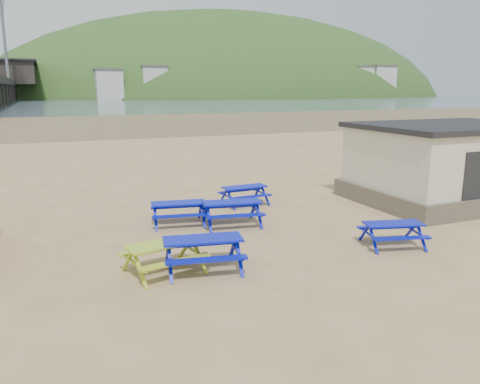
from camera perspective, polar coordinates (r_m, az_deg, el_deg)
name	(u,v)px	position (r m, az deg, el deg)	size (l,w,h in m)	color
ground	(215,237)	(14.69, -3.01, -5.46)	(400.00, 400.00, 0.00)	tan
wet_sand	(82,122)	(68.50, -18.68, 8.09)	(400.00, 400.00, 0.00)	olive
sea	(58,101)	(183.30, -21.30, 10.27)	(400.00, 400.00, 0.00)	#435460
picnic_table_blue_a	(179,213)	(16.03, -7.49, -2.58)	(2.05, 1.76, 0.76)	#0700A9
picnic_table_blue_b	(232,213)	(15.82, -0.99, -2.58)	(2.17, 1.86, 0.82)	#0700A9
picnic_table_blue_c	(245,195)	(18.61, 0.56, -0.40)	(1.84, 1.52, 0.73)	#0700A9
picnic_table_blue_d	(203,254)	(12.03, -4.53, -7.49)	(2.24, 1.93, 0.83)	#0700A9
picnic_table_blue_e	(393,234)	(14.43, 18.11, -4.93)	(1.97, 1.74, 0.71)	#0700A9
picnic_table_blue_f	(423,202)	(18.81, 21.45, -1.09)	(2.04, 1.74, 0.77)	#0700A9
picnic_table_yellow	(164,257)	(11.97, -9.24, -7.88)	(2.13, 1.86, 0.78)	#B4C11E
amenity_block	(450,163)	(20.93, 24.18, 3.29)	(7.40, 5.40, 3.15)	#665B4C
pier	(3,86)	(191.89, -26.97, 11.48)	(24.00, 220.00, 39.29)	black
headland_town	(231,115)	(261.04, -1.12, 9.35)	(264.00, 144.00, 108.00)	#2D4C1E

